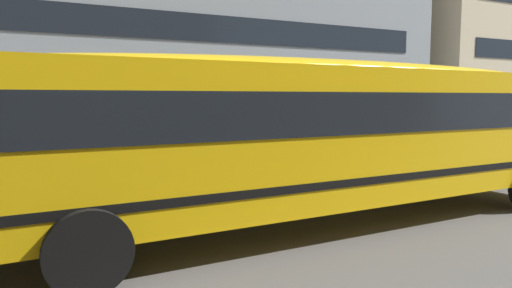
{
  "coord_description": "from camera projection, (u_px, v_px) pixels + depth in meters",
  "views": [
    {
      "loc": [
        -5.16,
        -8.7,
        2.31
      ],
      "look_at": [
        -1.29,
        -0.87,
        1.42
      ],
      "focal_mm": 32.08,
      "sensor_mm": 36.0,
      "label": 1
    }
  ],
  "objects": [
    {
      "name": "school_bus",
      "position": [
        311.0,
        128.0,
        8.25
      ],
      "size": [
        13.38,
        3.19,
        2.97
      ],
      "rotation": [
        0.0,
        0.0,
        3.17
      ],
      "color": "yellow",
      "rests_on": "ground_plane"
    },
    {
      "name": "parked_car_green_near_corner",
      "position": [
        485.0,
        130.0,
        20.39
      ],
      "size": [
        3.98,
        2.03,
        1.64
      ],
      "rotation": [
        0.0,
        0.0,
        0.05
      ],
      "color": "#236038",
      "rests_on": "ground_plane"
    },
    {
      "name": "apartment_block_far_centre",
      "position": [
        202.0,
        14.0,
        23.78
      ],
      "size": [
        21.74,
        10.42,
        13.3
      ],
      "color": "gray",
      "rests_on": "ground_plane"
    },
    {
      "name": "lane_centreline",
      "position": [
        290.0,
        200.0,
        10.27
      ],
      "size": [
        110.0,
        0.16,
        0.01
      ],
      "primitive_type": "cube",
      "color": "silver",
      "rests_on": "ground_plane"
    },
    {
      "name": "ground_plane",
      "position": [
        290.0,
        201.0,
        10.27
      ],
      "size": [
        400.0,
        400.0,
        0.0
      ],
      "primitive_type": "plane",
      "color": "#54514F"
    },
    {
      "name": "apartment_block_far_right",
      "position": [
        470.0,
        16.0,
        33.27
      ],
      "size": [
        15.47,
        11.48,
        16.5
      ],
      "color": "#C6B28E",
      "rests_on": "ground_plane"
    },
    {
      "name": "sidewalk_far",
      "position": [
        186.0,
        159.0,
        17.13
      ],
      "size": [
        120.0,
        3.0,
        0.01
      ],
      "primitive_type": "cube",
      "color": "gray",
      "rests_on": "ground_plane"
    }
  ]
}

